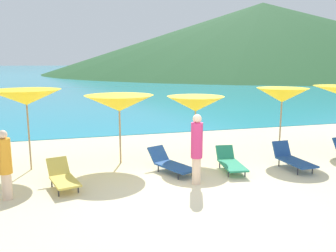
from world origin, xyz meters
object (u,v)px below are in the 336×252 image
object	(u,v)px
lounge_chair_1	(63,177)
lounge_chair_3	(230,162)
umbrella_1	(26,97)
umbrella_2	(119,103)
umbrella_3	(196,104)
beachgoer_0	(197,147)
beachgoer_2	(5,163)
lounge_chair_0	(171,163)
lounge_chair_5	(292,158)
umbrella_4	(282,95)

from	to	relation	value
lounge_chair_1	lounge_chair_3	size ratio (longest dim) A/B	0.94
umbrella_1	lounge_chair_1	distance (m)	2.81
umbrella_1	umbrella_2	world-z (taller)	umbrella_1
umbrella_3	beachgoer_0	world-z (taller)	umbrella_3
umbrella_3	beachgoer_0	size ratio (longest dim) A/B	1.12
beachgoer_0	umbrella_1	bearing A→B (deg)	43.54
umbrella_2	beachgoer_2	size ratio (longest dim) A/B	1.40
umbrella_1	beachgoer_2	bearing A→B (deg)	-97.14
umbrella_3	lounge_chair_0	world-z (taller)	umbrella_3
beachgoer_2	lounge_chair_5	bearing A→B (deg)	-6.63
umbrella_2	beachgoer_0	distance (m)	3.12
lounge_chair_0	lounge_chair_3	xyz separation A→B (m)	(1.76, -0.33, -0.01)
beachgoer_0	beachgoer_2	bearing A→B (deg)	71.18
umbrella_1	umbrella_4	bearing A→B (deg)	-3.15
lounge_chair_1	beachgoer_2	distance (m)	1.44
umbrella_2	lounge_chair_0	size ratio (longest dim) A/B	1.31
umbrella_4	lounge_chair_0	size ratio (longest dim) A/B	1.31
lounge_chair_1	beachgoer_2	xyz separation A→B (m)	(-1.24, -0.45, 0.59)
umbrella_1	umbrella_3	size ratio (longest dim) A/B	1.15
umbrella_4	lounge_chair_3	world-z (taller)	umbrella_4
beachgoer_2	umbrella_1	bearing A→B (deg)	73.98
umbrella_2	lounge_chair_1	size ratio (longest dim) A/B	1.53
umbrella_3	lounge_chair_3	bearing A→B (deg)	-71.17
umbrella_3	umbrella_4	distance (m)	3.04
lounge_chair_1	beachgoer_2	bearing A→B (deg)	-174.46
lounge_chair_0	beachgoer_2	bearing A→B (deg)	169.47
umbrella_3	lounge_chair_1	bearing A→B (deg)	-157.60
umbrella_1	beachgoer_2	size ratio (longest dim) A/B	1.45
lounge_chair_0	lounge_chair_3	distance (m)	1.79
lounge_chair_1	lounge_chair_5	bearing A→B (deg)	-15.71
umbrella_2	lounge_chair_5	xyz separation A→B (m)	(4.93, -1.97, -1.62)
lounge_chair_5	umbrella_2	bearing A→B (deg)	156.46
lounge_chair_5	umbrella_3	bearing A→B (deg)	140.52
umbrella_3	lounge_chair_5	xyz separation A→B (m)	(2.44, -1.88, -1.53)
lounge_chair_3	umbrella_3	bearing A→B (deg)	116.87
lounge_chair_1	lounge_chair_3	distance (m)	4.77
beachgoer_0	umbrella_4	bearing A→B (deg)	-78.11
lounge_chair_1	beachgoer_2	size ratio (longest dim) A/B	0.91
lounge_chair_0	lounge_chair_3	world-z (taller)	lounge_chair_0
umbrella_4	beachgoer_2	distance (m)	8.77
umbrella_2	beachgoer_2	xyz separation A→B (m)	(-2.98, -2.28, -1.04)
umbrella_3	lounge_chair_3	size ratio (longest dim) A/B	1.30
lounge_chair_5	beachgoer_0	size ratio (longest dim) A/B	0.82
lounge_chair_0	umbrella_4	bearing A→B (deg)	-10.77
umbrella_3	umbrella_2	bearing A→B (deg)	178.08
lounge_chair_1	lounge_chair_5	world-z (taller)	lounge_chair_5
beachgoer_2	beachgoer_0	bearing A→B (deg)	-11.38
umbrella_2	lounge_chair_5	distance (m)	5.55
lounge_chair_0	lounge_chair_5	xyz separation A→B (m)	(3.65, -0.63, 0.03)
umbrella_2	umbrella_4	xyz separation A→B (m)	(5.51, -0.41, 0.15)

